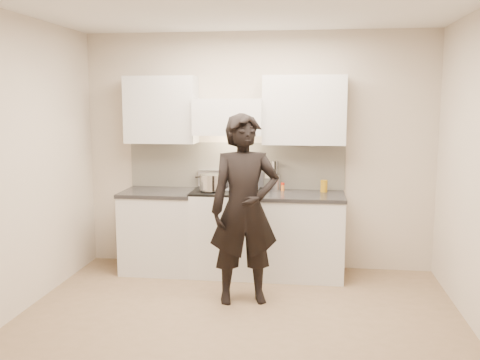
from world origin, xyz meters
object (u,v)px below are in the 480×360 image
object	(u,v)px
wok	(243,178)
person	(245,209)
stove	(228,231)
counter_right	(302,235)
utensil_crock	(275,181)

from	to	relation	value
wok	person	bearing A→B (deg)	-82.06
stove	wok	bearing A→B (deg)	42.46
person	counter_right	bearing A→B (deg)	42.44
wok	utensil_crock	bearing A→B (deg)	15.24
counter_right	utensil_crock	distance (m)	0.69
wok	utensil_crock	distance (m)	0.37
stove	wok	distance (m)	0.63
stove	counter_right	bearing A→B (deg)	0.00
stove	person	distance (m)	1.00
stove	utensil_crock	size ratio (longest dim) A/B	2.93
counter_right	wok	bearing A→B (deg)	167.87
counter_right	utensil_crock	world-z (taller)	utensil_crock
stove	utensil_crock	bearing A→B (deg)	25.22
person	utensil_crock	bearing A→B (deg)	63.50
counter_right	stove	bearing A→B (deg)	-180.00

